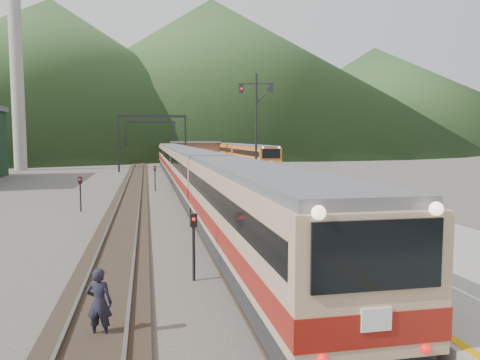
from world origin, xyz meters
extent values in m
plane|color=#47423D|center=(0.00, 0.00, 0.00)|extent=(400.00, 400.00, 0.00)
cube|color=black|center=(0.00, 40.00, 0.06)|extent=(2.60, 200.00, 0.12)
cube|color=slate|center=(-0.72, 40.00, 0.16)|extent=(0.10, 200.00, 0.14)
cube|color=slate|center=(0.72, 40.00, 0.16)|extent=(0.10, 200.00, 0.14)
cube|color=black|center=(-5.00, 40.00, 0.06)|extent=(2.60, 200.00, 0.12)
cube|color=slate|center=(-5.72, 40.00, 0.16)|extent=(0.10, 200.00, 0.14)
cube|color=slate|center=(-4.28, 40.00, 0.16)|extent=(0.10, 200.00, 0.14)
cube|color=black|center=(11.50, 40.00, 0.06)|extent=(2.60, 200.00, 0.12)
cube|color=slate|center=(10.78, 40.00, 0.16)|extent=(0.10, 200.00, 0.14)
cube|color=slate|center=(12.22, 40.00, 0.16)|extent=(0.10, 200.00, 0.14)
cube|color=gray|center=(5.60, 38.00, 0.50)|extent=(8.00, 100.00, 1.00)
cube|color=black|center=(-7.50, 55.00, 4.00)|extent=(0.25, 0.25, 8.00)
cube|color=black|center=(1.80, 55.00, 4.00)|extent=(0.25, 0.25, 8.00)
cube|color=black|center=(-2.85, 55.00, 7.80)|extent=(9.30, 0.22, 0.35)
cube|color=black|center=(-7.50, 80.00, 4.00)|extent=(0.25, 0.25, 8.00)
cube|color=black|center=(1.80, 80.00, 4.00)|extent=(0.25, 0.25, 8.00)
cube|color=black|center=(-2.85, 80.00, 7.80)|extent=(9.30, 0.22, 0.35)
cylinder|color=#9E998E|center=(-22.00, 62.00, 15.00)|extent=(1.80, 1.80, 30.00)
cube|color=brown|center=(5.60, 78.00, 2.40)|extent=(9.00, 4.00, 2.80)
cube|color=slate|center=(5.60, 78.00, 3.95)|extent=(9.40, 4.40, 0.30)
cone|color=#2D441E|center=(-40.00, 190.00, 30.00)|extent=(180.00, 180.00, 60.00)
cone|color=#2D441E|center=(30.00, 230.00, 37.50)|extent=(220.00, 220.00, 75.00)
cone|color=#2D441E|center=(110.00, 210.00, 25.00)|extent=(160.00, 160.00, 50.00)
cube|color=tan|center=(0.00, 4.49, 1.97)|extent=(2.86, 19.21, 3.49)
cube|color=tan|center=(0.00, 24.20, 1.97)|extent=(2.86, 19.21, 3.49)
cube|color=tan|center=(0.00, 43.91, 1.97)|extent=(2.86, 19.21, 3.49)
cube|color=tan|center=(0.00, 63.61, 1.97)|extent=(2.86, 19.21, 3.49)
cube|color=orange|center=(11.50, 53.67, 1.96)|extent=(2.84, 19.09, 3.47)
cube|color=orange|center=(11.50, 73.26, 1.96)|extent=(2.84, 19.09, 3.47)
cylinder|color=black|center=(2.79, 15.45, 4.80)|extent=(0.14, 0.14, 7.60)
cube|color=black|center=(2.79, 15.45, 8.00)|extent=(2.10, 0.78, 0.07)
cube|color=black|center=(1.94, 15.74, 7.70)|extent=(0.29, 0.25, 0.50)
cube|color=black|center=(3.64, 15.15, 7.70)|extent=(0.29, 0.25, 0.50)
cylinder|color=black|center=(-2.24, 3.17, 1.00)|extent=(0.10, 0.10, 2.00)
cube|color=black|center=(-2.24, 3.17, 2.05)|extent=(0.25, 0.20, 0.45)
cylinder|color=black|center=(-3.00, 30.36, 1.00)|extent=(0.10, 0.10, 2.00)
cube|color=black|center=(-3.00, 30.36, 2.05)|extent=(0.23, 0.18, 0.45)
cylinder|color=black|center=(-7.96, 19.29, 1.00)|extent=(0.10, 0.10, 2.00)
cube|color=black|center=(-7.96, 19.29, 2.05)|extent=(0.27, 0.23, 0.45)
imported|color=black|center=(-4.90, -0.88, 0.85)|extent=(0.70, 0.55, 1.71)
camera|label=1|loc=(-3.74, -12.14, 4.77)|focal=35.00mm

